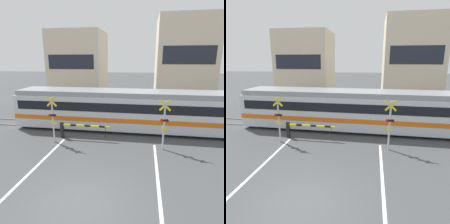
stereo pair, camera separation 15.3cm
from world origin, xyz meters
TOP-DOWN VIEW (x-y plane):
  - ground_plane at (0.00, 0.00)m, footprint 160.00×160.00m
  - rail_track_near at (0.00, 8.05)m, footprint 50.00×0.10m
  - rail_track_far at (0.00, 9.49)m, footprint 50.00×0.10m
  - road_stripe_left at (-3.00, 0.96)m, footprint 0.14×9.93m
  - road_stripe_right at (3.00, 0.96)m, footprint 0.14×9.93m
  - commuter_train at (1.46, 8.77)m, footprint 17.95×3.01m
  - crossing_barrier_near at (-2.43, 6.23)m, footprint 3.41×0.20m
  - crossing_barrier_far at (2.43, 11.92)m, footprint 3.41×0.20m
  - crossing_signal_left at (-3.45, 5.38)m, footprint 0.68×0.15m
  - crossing_signal_right at (3.45, 5.38)m, footprint 0.68×0.15m
  - building_left_of_street at (-7.19, 22.16)m, footprint 7.17×6.46m
  - building_right_of_street at (7.15, 22.16)m, footprint 7.08×6.46m

SIDE VIEW (x-z plane):
  - ground_plane at x=0.00m, z-range 0.00..0.00m
  - road_stripe_left at x=-3.00m, z-range 0.00..0.01m
  - road_stripe_right at x=3.00m, z-range 0.00..0.01m
  - rail_track_near at x=0.00m, z-range 0.00..0.08m
  - rail_track_far at x=0.00m, z-range 0.00..0.08m
  - crossing_barrier_near at x=-2.43m, z-range 0.18..1.29m
  - crossing_barrier_far at x=2.43m, z-range 0.18..1.29m
  - commuter_train at x=1.46m, z-range 0.11..3.11m
  - crossing_signal_left at x=-3.45m, z-range 0.16..3.22m
  - crossing_signal_right at x=3.45m, z-range 0.16..3.22m
  - building_left_of_street at x=-7.19m, z-range 0.00..9.04m
  - building_right_of_street at x=7.15m, z-range 0.00..10.49m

